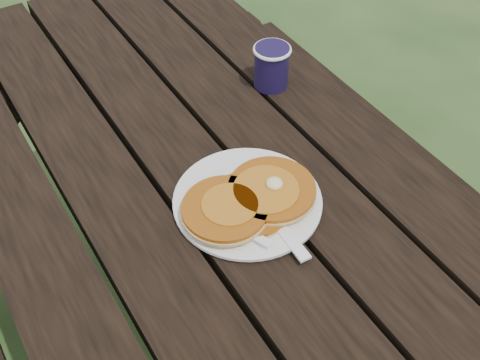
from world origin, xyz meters
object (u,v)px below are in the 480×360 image
picnic_table (240,341)px  coffee_cup (272,64)px  plate (247,201)px  pancake_stack (250,200)px

picnic_table → coffee_cup: size_ratio=19.67×
plate → coffee_cup: bearing=49.4°
picnic_table → pancake_stack: 0.41m
picnic_table → coffee_cup: 0.58m
picnic_table → plate: plate is taller
picnic_table → pancake_stack: bearing=31.7°
plate → coffee_cup: (0.22, 0.26, 0.05)m
picnic_table → coffee_cup: coffee_cup is taller
picnic_table → pancake_stack: size_ratio=7.58×
coffee_cup → pancake_stack: bearing=-129.5°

